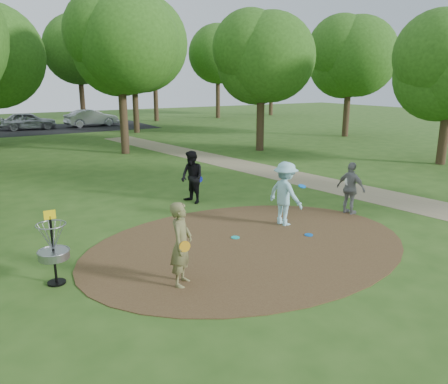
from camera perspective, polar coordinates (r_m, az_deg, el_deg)
ground at (r=10.91m, az=3.30°, el=-6.96°), size 100.00×100.00×0.00m
dirt_clearing at (r=10.91m, az=3.30°, el=-6.91°), size 8.40×8.40×0.02m
footpath at (r=16.55m, az=18.07°, el=-0.14°), size 7.55×39.89×0.01m
parking_lot at (r=39.32m, az=-19.91°, el=7.85°), size 14.00×8.00×0.01m
player_observer_with_disc at (r=8.64m, az=-5.59°, el=-6.82°), size 0.73×0.74×1.71m
player_throwing_with_disc at (r=12.25m, az=8.00°, el=-0.23°), size 1.12×1.24×1.80m
player_walking_with_disc at (r=14.38m, az=-4.19°, el=1.94°), size 0.79×0.94×1.74m
player_waiting_with_disc at (r=13.69m, az=16.23°, el=0.45°), size 0.56×0.99×1.60m
disc_ground_cyan at (r=11.33m, az=1.49°, el=-5.95°), size 0.22×0.22×0.02m
disc_ground_blue at (r=11.72m, az=11.00°, el=-5.52°), size 0.22×0.22×0.02m
car_left at (r=39.11m, az=-24.19°, el=8.47°), size 4.32×1.99×1.44m
car_right at (r=40.06m, az=-16.92°, el=9.24°), size 4.56×2.01×1.46m
disc_golf_basket at (r=9.27m, az=-21.48°, el=-6.18°), size 0.63×0.63×1.54m
tree_ring at (r=19.98m, az=-11.16°, el=18.08°), size 37.29×46.39×9.88m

